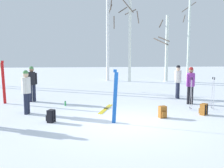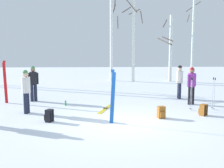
# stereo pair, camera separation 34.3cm
# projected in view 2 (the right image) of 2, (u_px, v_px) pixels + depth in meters

# --- Properties ---
(ground_plane) EXTENTS (60.00, 60.00, 0.00)m
(ground_plane) POSITION_uv_depth(u_px,v_px,m) (121.00, 123.00, 9.13)
(ground_plane) COLOR white
(person_1) EXTENTS (0.34, 0.52, 1.72)m
(person_1) POSITION_uv_depth(u_px,v_px,m) (180.00, 80.00, 13.63)
(person_1) COLOR #1E2338
(person_1) RESTS_ON ground_plane
(person_2) EXTENTS (0.46, 0.34, 1.72)m
(person_2) POSITION_uv_depth(u_px,v_px,m) (33.00, 81.00, 12.92)
(person_2) COLOR #1E2338
(person_2) RESTS_ON ground_plane
(person_3) EXTENTS (0.47, 0.34, 1.72)m
(person_3) POSITION_uv_depth(u_px,v_px,m) (192.00, 83.00, 12.16)
(person_3) COLOR black
(person_3) RESTS_ON ground_plane
(person_4) EXTENTS (0.34, 0.52, 1.72)m
(person_4) POSITION_uv_depth(u_px,v_px,m) (26.00, 89.00, 10.45)
(person_4) COLOR #1E2338
(person_4) RESTS_ON ground_plane
(ski_pair_planted_0) EXTENTS (0.22, 0.09, 1.84)m
(ski_pair_planted_0) POSITION_uv_depth(u_px,v_px,m) (113.00, 97.00, 9.01)
(ski_pair_planted_0) COLOR blue
(ski_pair_planted_0) RESTS_ON ground_plane
(ski_pair_planted_1) EXTENTS (0.17, 0.09, 2.00)m
(ski_pair_planted_1) POSITION_uv_depth(u_px,v_px,m) (5.00, 82.00, 12.48)
(ski_pair_planted_1) COLOR red
(ski_pair_planted_1) RESTS_ON ground_plane
(ski_pair_lying_0) EXTENTS (0.73, 1.82, 0.05)m
(ski_pair_lying_0) POSITION_uv_depth(u_px,v_px,m) (105.00, 109.00, 11.30)
(ski_pair_lying_0) COLOR yellow
(ski_pair_lying_0) RESTS_ON ground_plane
(ski_poles_0) EXTENTS (0.07, 0.24, 1.37)m
(ski_poles_0) POSITION_uv_depth(u_px,v_px,m) (191.00, 93.00, 10.99)
(ski_poles_0) COLOR #B2B2BC
(ski_poles_0) RESTS_ON ground_plane
(ski_poles_1) EXTENTS (0.07, 0.26, 1.36)m
(ski_poles_1) POSITION_uv_depth(u_px,v_px,m) (214.00, 93.00, 11.06)
(ski_poles_1) COLOR #B2B2BC
(ski_poles_1) RESTS_ON ground_plane
(backpack_0) EXTENTS (0.34, 0.34, 0.44)m
(backpack_0) POSITION_uv_depth(u_px,v_px,m) (203.00, 110.00, 10.17)
(backpack_0) COLOR #99591E
(backpack_0) RESTS_ON ground_plane
(backpack_1) EXTENTS (0.30, 0.33, 0.44)m
(backpack_1) POSITION_uv_depth(u_px,v_px,m) (161.00, 112.00, 9.77)
(backpack_1) COLOR #99591E
(backpack_1) RESTS_ON ground_plane
(backpack_2) EXTENTS (0.34, 0.32, 0.44)m
(backpack_2) POSITION_uv_depth(u_px,v_px,m) (49.00, 116.00, 9.27)
(backpack_2) COLOR black
(backpack_2) RESTS_ON ground_plane
(water_bottle_0) EXTENTS (0.08, 0.08, 0.23)m
(water_bottle_0) POSITION_uv_depth(u_px,v_px,m) (66.00, 103.00, 11.99)
(water_bottle_0) COLOR green
(water_bottle_0) RESTS_ON ground_plane
(birch_tree_2) EXTENTS (0.71, 1.07, 7.15)m
(birch_tree_2) POSITION_uv_depth(u_px,v_px,m) (112.00, 35.00, 21.38)
(birch_tree_2) COLOR white
(birch_tree_2) RESTS_ON ground_plane
(birch_tree_3) EXTENTS (1.73, 1.72, 7.14)m
(birch_tree_3) POSITION_uv_depth(u_px,v_px,m) (133.00, 34.00, 20.73)
(birch_tree_3) COLOR white
(birch_tree_3) RESTS_ON ground_plane
(birch_tree_4) EXTENTS (1.17, 1.77, 5.16)m
(birch_tree_4) POSITION_uv_depth(u_px,v_px,m) (170.00, 48.00, 20.85)
(birch_tree_4) COLOR silver
(birch_tree_4) RESTS_ON ground_plane
(birch_tree_5) EXTENTS (1.28, 0.95, 7.94)m
(birch_tree_5) POSITION_uv_depth(u_px,v_px,m) (193.00, 29.00, 19.95)
(birch_tree_5) COLOR silver
(birch_tree_5) RESTS_ON ground_plane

